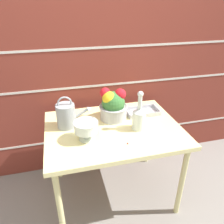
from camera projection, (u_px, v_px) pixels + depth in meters
ground_plane at (113, 192)px, 2.13m from camera, size 12.00×12.00×0.00m
brick_wall at (99, 66)px, 2.07m from camera, size 3.60×0.08×2.20m
patio_table at (113, 135)px, 1.82m from camera, size 1.09×0.82×0.74m
watering_can at (67, 115)px, 1.75m from camera, size 0.30×0.15×0.27m
crystal_pedestal_bowl at (86, 127)px, 1.59m from camera, size 0.18×0.18×0.15m
flower_planter at (113, 105)px, 1.86m from camera, size 0.24×0.24×0.28m
glass_decanter at (139, 117)px, 1.71m from camera, size 0.10×0.10×0.33m
wire_tray at (142, 112)px, 1.99m from camera, size 0.30×0.17×0.04m
fallen_petal at (128, 144)px, 1.58m from camera, size 0.01×0.01×0.01m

